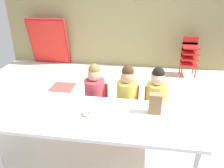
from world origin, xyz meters
TOP-DOWN VIEW (x-y plane):
  - ground_plane at (-0.00, -0.00)m, footprint 5.22×4.58m
  - back_wall at (0.00, 2.29)m, footprint 5.22×0.10m
  - craft_table at (0.15, -0.84)m, footprint 2.09×0.78m
  - seated_child_near_camera at (-0.01, -0.22)m, footprint 0.32×0.31m
  - seated_child_middle_seat at (0.41, -0.22)m, footprint 0.32×0.31m
  - seated_child_far_right at (0.78, -0.22)m, footprint 0.33×0.33m
  - kid_chair_red_stack at (1.51, 1.89)m, footprint 0.32×0.30m
  - folded_activity_table at (-1.61, 2.09)m, footprint 0.90×0.29m
  - paper_bag_brown at (0.74, -0.70)m, footprint 0.13×0.09m
  - paper_plate_near_edge at (0.06, -0.85)m, footprint 0.18×0.18m
  - paper_plate_center_table at (-0.42, -1.03)m, footprint 0.18×0.18m
  - donut_powdered_on_plate at (0.06, -0.85)m, footprint 0.13×0.13m

SIDE VIEW (x-z plane):
  - ground_plane at x=0.00m, z-range -0.02..0.00m
  - kid_chair_red_stack at x=1.51m, z-range 0.06..0.86m
  - folded_activity_table at x=-1.61m, z-range -0.01..1.08m
  - craft_table at x=0.15m, z-range 0.25..0.85m
  - seated_child_near_camera at x=-0.01m, z-range 0.10..1.01m
  - seated_child_middle_seat at x=0.41m, z-range 0.10..1.01m
  - seated_child_far_right at x=0.78m, z-range 0.10..1.01m
  - paper_plate_near_edge at x=0.06m, z-range 0.59..0.60m
  - paper_plate_center_table at x=-0.42m, z-range 0.59..0.60m
  - donut_powdered_on_plate at x=0.06m, z-range 0.60..0.64m
  - paper_bag_brown at x=0.74m, z-range 0.59..0.81m
  - back_wall at x=0.00m, z-range 0.00..2.78m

